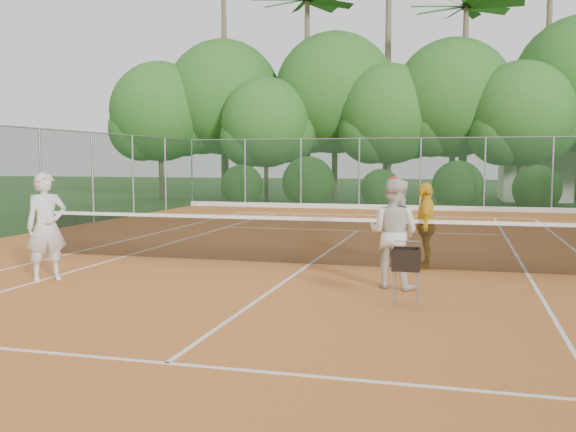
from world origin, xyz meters
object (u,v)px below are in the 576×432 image
object	(u,v)px
player_center_grp	(394,233)
ball_hopper	(406,260)
player_yellow	(425,225)
player_white	(47,227)

from	to	relation	value
player_center_grp	ball_hopper	size ratio (longest dim) A/B	2.16
player_center_grp	player_yellow	bearing A→B (deg)	79.04
player_center_grp	player_yellow	xyz separation A→B (m)	(0.40, 2.08, -0.07)
player_center_grp	ball_hopper	distance (m)	1.42
player_white	player_center_grp	world-z (taller)	player_white
player_yellow	ball_hopper	bearing A→B (deg)	-3.61
player_center_grp	player_yellow	world-z (taller)	player_center_grp
player_white	player_center_grp	xyz separation A→B (m)	(5.86, 0.92, -0.04)
player_white	player_center_grp	bearing A→B (deg)	-38.04
player_yellow	ball_hopper	size ratio (longest dim) A/B	1.97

